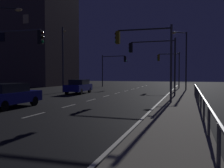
{
  "coord_description": "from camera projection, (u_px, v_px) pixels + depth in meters",
  "views": [
    {
      "loc": [
        7.73,
        -2.2,
        2.14
      ],
      "look_at": [
        0.12,
        22.48,
        1.14
      ],
      "focal_mm": 39.95,
      "sensor_mm": 36.0,
      "label": 1
    }
  ],
  "objects": [
    {
      "name": "lane_edge_line",
      "position": [
        166.0,
        96.0,
        24.29
      ],
      "size": [
        0.14,
        53.0,
        0.01
      ],
      "color": "silver",
      "rests_on": "ground"
    },
    {
      "name": "lane_markings_center",
      "position": [
        106.0,
        96.0,
        24.51
      ],
      "size": [
        0.14,
        50.0,
        0.01
      ],
      "color": "silver",
      "rests_on": "ground"
    },
    {
      "name": "sidewalk_right",
      "position": [
        181.0,
        101.0,
        19.05
      ],
      "size": [
        2.66,
        77.0,
        0.14
      ],
      "primitive_type": "cube",
      "color": "gray",
      "rests_on": "ground"
    },
    {
      "name": "ground_plane",
      "position": [
        93.0,
        100.0,
        21.17
      ],
      "size": [
        112.0,
        112.0,
        0.0
      ],
      "primitive_type": "plane",
      "color": "black",
      "rests_on": "ground"
    },
    {
      "name": "traffic_light_far_right",
      "position": [
        154.0,
        55.0,
        24.01
      ],
      "size": [
        4.62,
        0.45,
        5.43
      ],
      "color": "#38383D",
      "rests_on": "sidewalk_right"
    },
    {
      "name": "traffic_light_far_left",
      "position": [
        13.0,
        50.0,
        17.83
      ],
      "size": [
        4.57,
        0.34,
        5.48
      ],
      "color": "#4C4C51",
      "rests_on": "ground"
    },
    {
      "name": "building_distant",
      "position": [
        8.0,
        10.0,
        50.97
      ],
      "size": [
        25.46,
        13.38,
        30.77
      ],
      "color": "brown",
      "rests_on": "ground"
    },
    {
      "name": "barrier_fence",
      "position": [
        201.0,
        98.0,
        13.3
      ],
      "size": [
        0.09,
        27.84,
        0.98
      ],
      "color": "#59595E",
      "rests_on": "sidewalk_right"
    },
    {
      "name": "street_lamp_corner",
      "position": [
        184.0,
        55.0,
        31.91
      ],
      "size": [
        1.9,
        1.51,
        7.46
      ],
      "color": "#38383D",
      "rests_on": "sidewalk_right"
    },
    {
      "name": "car_oncoming",
      "position": [
        79.0,
        86.0,
        27.91
      ],
      "size": [
        2.07,
        4.5,
        1.57
      ],
      "color": "navy",
      "rests_on": "ground"
    },
    {
      "name": "car",
      "position": [
        9.0,
        95.0,
        15.88
      ],
      "size": [
        1.99,
        4.47,
        1.57
      ],
      "color": "navy",
      "rests_on": "ground"
    },
    {
      "name": "traffic_light_far_center",
      "position": [
        169.0,
        63.0,
        36.3
      ],
      "size": [
        3.24,
        0.6,
        5.23
      ],
      "color": "#4C4C51",
      "rests_on": "sidewalk_right"
    },
    {
      "name": "traffic_light_mid_right",
      "position": [
        146.0,
        48.0,
        18.25
      ],
      "size": [
        4.28,
        0.34,
        5.56
      ],
      "color": "#4C4C51",
      "rests_on": "sidewalk_right"
    },
    {
      "name": "traffic_light_mid_left",
      "position": [
        113.0,
        64.0,
        42.15
      ],
      "size": [
        4.48,
        0.81,
        5.46
      ],
      "color": "#38383D",
      "rests_on": "ground"
    },
    {
      "name": "street_lamp_median",
      "position": [
        63.0,
        54.0,
        29.88
      ],
      "size": [
        0.96,
        1.63,
        7.77
      ],
      "color": "#38383D",
      "rests_on": "ground"
    }
  ]
}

